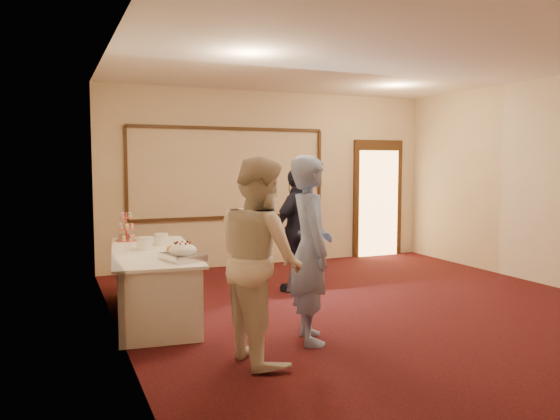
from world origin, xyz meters
The scene contains 14 objects.
floor centered at (0.00, 0.00, 0.00)m, with size 7.00×7.00×0.00m, color black.
room_walls centered at (0.00, 0.00, 2.03)m, with size 6.04×7.04×3.02m.
wall_molding centered at (-0.80, 3.47, 1.60)m, with size 3.45×0.04×1.55m.
doorway centered at (2.15, 3.45, 1.08)m, with size 1.05×0.07×2.20m.
buffet_table centered at (-2.55, 0.92, 0.39)m, with size 1.15×2.42×0.77m.
pavlova_tray centered at (-2.37, 0.16, 0.85)m, with size 0.44×0.51×0.18m.
cupcake_stand centered at (-2.72, 1.81, 0.91)m, with size 0.28×0.28×0.41m.
plate_stack_a centered at (-2.63, 0.98, 0.84)m, with size 0.18×0.18×0.15m.
plate_stack_b centered at (-2.38, 1.27, 0.84)m, with size 0.17×0.17×0.14m.
tart centered at (-2.30, 0.68, 0.80)m, with size 0.30×0.30×0.06m.
man centered at (-1.27, -0.59, 0.92)m, with size 0.67×0.44×1.84m, color #88A0DF.
woman centered at (-1.91, -0.87, 0.92)m, with size 0.89×0.69×1.83m, color white.
guest centered at (-0.48, 1.38, 0.85)m, with size 1.00×0.42×1.70m, color black.
camera_flash centered at (-0.37, 1.26, 1.26)m, with size 0.07×0.04×0.05m, color white.
Camera 1 is at (-3.63, -5.36, 1.77)m, focal length 35.00 mm.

